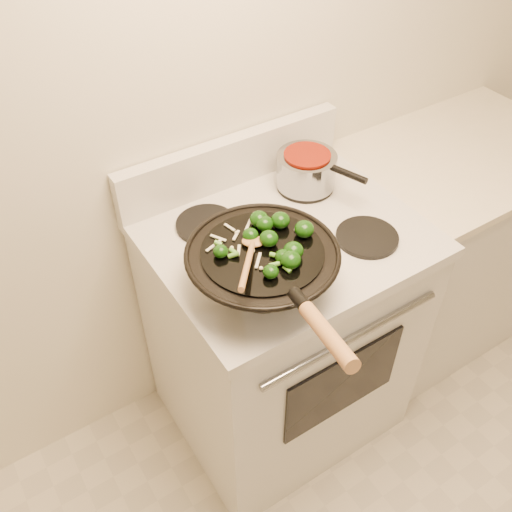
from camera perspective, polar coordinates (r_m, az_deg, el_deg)
stove at (r=1.99m, az=2.47°, el=-7.46°), size 0.78×0.67×1.08m
counter_unit at (r=2.42m, az=17.58°, el=0.84°), size 0.89×0.62×0.91m
wok at (r=1.44m, az=0.70°, el=-1.14°), size 0.39×0.64×0.23m
stirfry at (r=1.41m, az=1.89°, el=1.71°), size 0.27×0.24×0.04m
wooden_spoon at (r=1.35m, az=-0.61°, el=0.21°), size 0.19×0.22×0.08m
saucepan at (r=1.80m, az=5.10°, el=8.63°), size 0.19×0.29×0.11m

